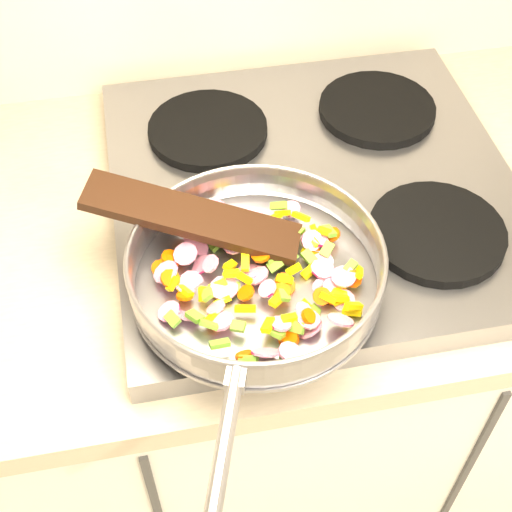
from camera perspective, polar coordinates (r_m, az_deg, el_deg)
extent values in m
cube|color=#939399|center=(1.09, 4.62, 5.20)|extent=(0.60, 0.60, 0.04)
cylinder|color=black|center=(0.95, -1.43, -0.45)|extent=(0.19, 0.19, 0.02)
cylinder|color=black|center=(1.02, 14.28, 1.83)|extent=(0.19, 0.19, 0.02)
cylinder|color=black|center=(1.15, -3.88, 10.06)|extent=(0.19, 0.19, 0.02)
cylinder|color=black|center=(1.21, 9.65, 11.53)|extent=(0.19, 0.19, 0.02)
cylinder|color=#9E9EA5|center=(0.92, 0.00, -2.10)|extent=(0.32, 0.32, 0.01)
torus|color=#9E9EA5|center=(0.89, 0.00, -0.89)|extent=(0.37, 0.37, 0.05)
torus|color=#9E9EA5|center=(0.87, 0.00, 0.17)|extent=(0.32, 0.32, 0.01)
cylinder|color=#9E9EA5|center=(0.74, -2.63, -15.26)|extent=(0.08, 0.19, 0.02)
cube|color=#9E9EA5|center=(0.78, -1.63, -9.74)|extent=(0.03, 0.04, 0.02)
cylinder|color=#E64C01|center=(0.87, -3.30, -5.29)|extent=(0.03, 0.03, 0.02)
cube|color=#639E28|center=(0.98, 1.82, 4.05)|extent=(0.02, 0.02, 0.02)
cylinder|color=#BC125C|center=(0.86, -2.77, -5.24)|extent=(0.04, 0.04, 0.02)
cylinder|color=#E64C01|center=(0.90, 2.31, -2.44)|extent=(0.04, 0.04, 0.02)
cylinder|color=#BC125C|center=(0.94, -0.61, 1.54)|extent=(0.04, 0.04, 0.01)
cube|color=#639E28|center=(0.96, 1.57, 2.04)|extent=(0.02, 0.02, 0.01)
cube|color=#639E28|center=(0.97, -2.76, 2.63)|extent=(0.01, 0.02, 0.01)
cylinder|color=#E64C01|center=(0.93, -6.79, -0.19)|extent=(0.03, 0.03, 0.02)
cube|color=#639E28|center=(0.84, 2.71, -7.75)|extent=(0.03, 0.02, 0.02)
cylinder|color=#BC125C|center=(0.98, -3.28, 3.73)|extent=(0.04, 0.03, 0.03)
cube|color=#639E28|center=(0.88, 4.73, -4.43)|extent=(0.02, 0.02, 0.02)
cube|color=yellow|center=(0.91, -2.10, -0.78)|extent=(0.02, 0.02, 0.01)
cube|color=#639E28|center=(0.85, -3.83, -5.47)|extent=(0.02, 0.02, 0.02)
cylinder|color=#E64C01|center=(0.89, -5.74, -3.20)|extent=(0.03, 0.02, 0.02)
cube|color=#639E28|center=(0.87, 2.25, -3.15)|extent=(0.01, 0.02, 0.01)
cylinder|color=#BC125C|center=(0.91, -5.20, -2.26)|extent=(0.04, 0.04, 0.03)
cylinder|color=#E64C01|center=(0.99, -2.92, 3.76)|extent=(0.02, 0.02, 0.01)
cube|color=#639E28|center=(0.93, 2.79, -0.09)|extent=(0.02, 0.02, 0.02)
cube|color=#639E28|center=(0.83, -2.92, -7.03)|extent=(0.03, 0.01, 0.01)
cube|color=#639E28|center=(0.92, 1.10, -0.20)|extent=(0.01, 0.02, 0.02)
cube|color=#639E28|center=(0.85, 1.69, -6.21)|extent=(0.02, 0.02, 0.01)
cylinder|color=#E64C01|center=(0.88, -0.82, -2.96)|extent=(0.03, 0.03, 0.02)
cube|color=#639E28|center=(0.95, -3.26, 0.91)|extent=(0.02, 0.02, 0.02)
cylinder|color=#BC125C|center=(0.93, -4.37, -0.68)|extent=(0.03, 0.04, 0.02)
cube|color=yellow|center=(0.97, 2.14, 3.46)|extent=(0.02, 0.02, 0.02)
cube|color=yellow|center=(0.90, 6.47, -2.91)|extent=(0.03, 0.01, 0.01)
cylinder|color=#BC125C|center=(0.91, -5.84, -2.35)|extent=(0.04, 0.05, 0.03)
cylinder|color=#BC125C|center=(0.88, -6.98, -4.41)|extent=(0.03, 0.03, 0.01)
cube|color=#639E28|center=(0.85, -1.44, -5.65)|extent=(0.02, 0.02, 0.01)
cube|color=yellow|center=(0.92, 4.34, -1.18)|extent=(0.03, 0.02, 0.02)
cube|color=yellow|center=(0.86, -3.59, -4.96)|extent=(0.02, 0.02, 0.01)
cube|color=yellow|center=(0.96, 4.69, 2.08)|extent=(0.01, 0.02, 0.01)
cylinder|color=#BC125C|center=(0.89, -2.57, -2.57)|extent=(0.04, 0.04, 0.01)
cube|color=yellow|center=(0.89, 6.71, -3.35)|extent=(0.02, 0.01, 0.02)
cube|color=yellow|center=(0.91, 3.05, -1.10)|extent=(0.02, 0.01, 0.02)
cube|color=yellow|center=(0.94, 5.49, 1.98)|extent=(0.02, 0.01, 0.01)
cube|color=yellow|center=(0.87, 7.83, -3.98)|extent=(0.03, 0.02, 0.02)
cube|color=#639E28|center=(0.86, -4.91, -4.83)|extent=(0.02, 0.03, 0.01)
cube|color=yellow|center=(0.89, -6.74, -2.21)|extent=(0.02, 0.02, 0.01)
cube|color=yellow|center=(0.89, -2.69, -3.61)|extent=(0.02, 0.01, 0.02)
cylinder|color=#BC125C|center=(0.94, 5.14, 1.32)|extent=(0.03, 0.03, 0.01)
cube|color=#639E28|center=(0.96, -3.54, 2.05)|extent=(0.02, 0.02, 0.01)
cylinder|color=#BC125C|center=(0.88, 0.90, -2.62)|extent=(0.03, 0.03, 0.02)
cylinder|color=#E64C01|center=(0.94, 4.53, 0.45)|extent=(0.03, 0.03, 0.01)
cylinder|color=#E64C01|center=(0.88, 2.06, -2.83)|extent=(0.03, 0.03, 0.01)
cube|color=yellow|center=(0.88, 3.91, -4.67)|extent=(0.02, 0.03, 0.01)
cylinder|color=#E64C01|center=(0.90, 2.20, -2.01)|extent=(0.02, 0.02, 0.02)
cylinder|color=#BC125C|center=(0.96, -4.85, 1.53)|extent=(0.05, 0.04, 0.03)
cube|color=#639E28|center=(0.91, 7.54, -0.86)|extent=(0.02, 0.02, 0.01)
cube|color=yellow|center=(0.89, -4.25, -3.07)|extent=(0.01, 0.02, 0.02)
cube|color=yellow|center=(0.97, 1.58, 3.16)|extent=(0.02, 0.02, 0.01)
cylinder|color=#BC125C|center=(0.95, -3.28, 1.79)|extent=(0.04, 0.04, 0.01)
cylinder|color=#BC125C|center=(0.87, -3.24, -4.15)|extent=(0.03, 0.03, 0.02)
cylinder|color=#E64C01|center=(0.97, -3.99, 3.95)|extent=(0.03, 0.03, 0.02)
cylinder|color=#E64C01|center=(0.96, -4.16, 1.96)|extent=(0.03, 0.03, 0.01)
cube|color=yellow|center=(0.90, -3.03, -2.36)|extent=(0.03, 0.02, 0.02)
cube|color=#639E28|center=(0.96, -1.00, 2.79)|extent=(0.01, 0.02, 0.02)
cylinder|color=#BC125C|center=(0.90, -3.67, -0.62)|extent=(0.03, 0.04, 0.03)
cube|color=yellow|center=(0.89, 2.32, -1.87)|extent=(0.02, 0.02, 0.02)
cylinder|color=#E64C01|center=(0.89, 5.94, -3.33)|extent=(0.03, 0.03, 0.01)
cube|color=yellow|center=(0.90, 8.27, -1.30)|extent=(0.02, 0.03, 0.02)
cylinder|color=#BC125C|center=(0.97, -2.02, 2.94)|extent=(0.04, 0.03, 0.02)
cylinder|color=#BC125C|center=(0.91, 5.36, -1.06)|extent=(0.04, 0.04, 0.01)
cylinder|color=#E64C01|center=(0.88, 5.29, -3.21)|extent=(0.03, 0.03, 0.02)
cube|color=yellow|center=(0.87, 1.77, -3.48)|extent=(0.03, 0.02, 0.01)
cylinder|color=#BC125C|center=(0.92, -5.68, 0.17)|extent=(0.04, 0.04, 0.02)
cube|color=yellow|center=(0.96, 3.62, 3.17)|extent=(0.02, 0.03, 0.01)
cube|color=#639E28|center=(0.85, 3.29, -5.70)|extent=(0.02, 0.02, 0.02)
cylinder|color=#E64C01|center=(0.95, -6.20, 2.01)|extent=(0.03, 0.03, 0.02)
cylinder|color=#BC125C|center=(0.91, 5.27, -2.53)|extent=(0.03, 0.03, 0.02)
cylinder|color=#E64C01|center=(0.93, -7.71, -0.95)|extent=(0.03, 0.03, 0.02)
cylinder|color=#BC125C|center=(0.85, 4.24, -5.08)|extent=(0.03, 0.03, 0.01)
cube|color=#639E28|center=(0.96, -1.94, 2.78)|extent=(0.03, 0.02, 0.01)
cube|color=yellow|center=(0.89, -1.04, -1.72)|extent=(0.03, 0.02, 0.02)
cube|color=yellow|center=(0.88, 4.16, -4.18)|extent=(0.02, 0.02, 0.02)
cube|color=yellow|center=(0.89, 6.78, -3.53)|extent=(0.02, 0.01, 0.01)
cube|color=#639E28|center=(0.83, -0.62, -8.40)|extent=(0.03, 0.02, 0.02)
cube|color=#639E28|center=(0.91, 1.56, -0.71)|extent=(0.02, 0.02, 0.02)
cylinder|color=#BC125C|center=(0.85, 1.99, -5.43)|extent=(0.03, 0.03, 0.01)
cube|color=yellow|center=(0.91, 7.16, -1.83)|extent=(0.02, 0.01, 0.01)
cube|color=yellow|center=(0.94, 4.55, 1.35)|extent=(0.02, 0.03, 0.01)
cylinder|color=#E64C01|center=(0.89, -6.87, -1.80)|extent=(0.03, 0.03, 0.02)
cylinder|color=#BC125C|center=(0.88, -5.38, -4.78)|extent=(0.05, 0.04, 0.03)
cube|color=yellow|center=(0.88, 3.89, -4.76)|extent=(0.02, 0.02, 0.01)
cube|color=#639E28|center=(0.93, 5.70, 0.54)|extent=(0.02, 0.02, 0.02)
cube|color=yellow|center=(0.89, -5.69, -2.83)|extent=(0.02, 0.03, 0.02)
cylinder|color=#BC125C|center=(0.91, -7.24, -1.28)|extent=(0.04, 0.04, 0.02)
cylinder|color=#E64C01|center=(0.90, 7.79, -1.82)|extent=(0.03, 0.02, 0.03)
cube|color=yellow|center=(0.88, 5.77, -3.33)|extent=(0.02, 0.02, 0.02)
cylinder|color=#BC125C|center=(0.95, -0.19, 2.96)|extent=(0.05, 0.04, 0.02)
cylinder|color=#BC125C|center=(0.92, -0.46, -1.24)|extent=(0.05, 0.04, 0.02)
cube|color=yellow|center=(0.89, -1.98, -1.40)|extent=(0.02, 0.02, 0.01)
cylinder|color=#BC125C|center=(0.93, 5.21, -0.46)|extent=(0.05, 0.05, 0.01)
cylinder|color=#BC125C|center=(0.92, -1.87, 0.79)|extent=(0.03, 0.03, 0.01)
cylinder|color=#E64C01|center=(0.92, -7.13, -0.48)|extent=(0.02, 0.02, 0.01)
cylinder|color=#E64C01|center=(0.94, 2.50, 0.56)|extent=(0.03, 0.03, 0.02)
cube|color=yellow|center=(0.94, 4.12, 0.64)|extent=(0.02, 0.02, 0.02)
cube|color=yellow|center=(0.95, -4.12, 2.75)|extent=(0.02, 0.02, 0.01)
cylinder|color=#BC125C|center=(0.85, 6.78, -5.11)|extent=(0.05, 0.04, 0.02)
cylinder|color=#BC125C|center=(0.90, 6.99, -3.53)|extent=(0.04, 0.03, 0.02)
cylinder|color=#E64C01|center=(0.86, 2.68, -6.63)|extent=(0.03, 0.04, 0.02)
cylinder|color=#BC125C|center=(0.90, 7.02, -1.65)|extent=(0.04, 0.04, 0.01)
cylinder|color=#BC125C|center=(0.93, 4.48, 1.26)|extent=(0.04, 0.03, 0.03)
cylinder|color=#E64C01|center=(0.91, 0.42, 0.18)|extent=(0.04, 0.04, 0.02)
cylinder|color=#BC125C|center=(0.90, 6.06, -2.53)|extent=(0.04, 0.03, 0.02)
cylinder|color=#E64C01|center=(0.86, 2.62, -6.65)|extent=(0.03, 0.03, 0.02)
cylinder|color=#E64C01|center=(0.98, -3.15, 3.39)|extent=(0.03, 0.02, 0.02)
cube|color=#639E28|center=(0.95, 5.87, 2.00)|extent=(0.02, 0.03, 0.01)
cylinder|color=#E64C01|center=(0.84, -0.96, -7.90)|extent=(0.03, 0.02, 0.02)
cylinder|color=#BC125C|center=(0.95, -4.86, 0.56)|extent=(0.05, 0.04, 0.03)
cylinder|color=#BC125C|center=(0.82, 2.74, -7.69)|extent=(0.04, 0.04, 0.01)
cube|color=#639E28|center=(0.95, -0.09, 0.81)|extent=(0.02, 0.03, 0.01)
cylinder|color=#BC125C|center=(0.90, 0.11, -1.58)|extent=(0.04, 0.04, 0.02)
cylinder|color=#E64C01|center=(0.95, 6.12, 1.71)|extent=(0.03, 0.03, 0.02)
cube|color=yellow|center=(0.85, 0.97, -5.55)|extent=(0.02, 0.03, 0.01)
cube|color=#639E28|center=(0.92, 4.24, -0.07)|extent=(0.02, 0.02, 0.01)
cube|color=yellow|center=(0.85, 2.68, -5.00)|extent=(0.02, 0.01, 0.01)
cylinder|color=#BC125C|center=(0.86, 4.32, -5.81)|extent=(0.04, 0.04, 0.03)
cylinder|color=#BC125C|center=(0.98, 2.84, 3.77)|extent=(0.03, 0.03, 0.01)
cube|color=yellow|center=(0.88, 7.71, -4.42)|extent=(0.03, 0.02, 0.02)
cube|color=#639E28|center=(0.87, -6.69, -5.02)|extent=(0.02, 0.02, 0.01)
cylinder|color=#BC125C|center=(0.87, 3.89, -4.55)|extent=(0.03, 0.04, 0.03)
cube|color=#639E28|center=(0.94, 3.34, 2.08)|extent=(0.02, 0.02, 0.01)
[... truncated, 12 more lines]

